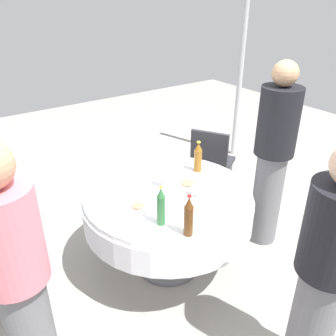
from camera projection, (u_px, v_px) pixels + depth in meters
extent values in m
plane|color=gray|center=(168.00, 263.00, 3.14)|extent=(10.00, 10.00, 0.00)
cylinder|color=white|center=(168.00, 194.00, 2.81)|extent=(1.33, 1.33, 0.04)
cylinder|color=white|center=(168.00, 208.00, 2.87)|extent=(1.36, 1.36, 0.22)
cylinder|color=slate|center=(168.00, 242.00, 3.03)|extent=(0.14, 0.14, 0.48)
cylinder|color=slate|center=(168.00, 262.00, 3.13)|extent=(0.56, 0.56, 0.03)
cylinder|color=#593314|center=(189.00, 221.00, 2.27)|extent=(0.06, 0.06, 0.22)
cone|color=#593314|center=(189.00, 202.00, 2.20)|extent=(0.06, 0.06, 0.07)
cylinder|color=red|center=(189.00, 196.00, 2.18)|extent=(0.03, 0.03, 0.01)
cylinder|color=#2D6B38|center=(161.00, 210.00, 2.37)|extent=(0.06, 0.06, 0.22)
cone|color=#2D6B38|center=(161.00, 192.00, 2.31)|extent=(0.05, 0.05, 0.06)
cylinder|color=gold|center=(161.00, 187.00, 2.29)|extent=(0.02, 0.02, 0.01)
cylinder|color=#8C5619|center=(198.00, 160.00, 3.07)|extent=(0.07, 0.07, 0.20)
cone|color=#8C5619|center=(198.00, 146.00, 3.01)|extent=(0.06, 0.06, 0.07)
cylinder|color=gold|center=(199.00, 142.00, 2.99)|extent=(0.03, 0.03, 0.01)
cylinder|color=white|center=(197.00, 198.00, 2.72)|extent=(0.06, 0.06, 0.00)
cylinder|color=white|center=(198.00, 194.00, 2.70)|extent=(0.01, 0.01, 0.07)
cylinder|color=white|center=(198.00, 185.00, 2.67)|extent=(0.07, 0.07, 0.08)
cylinder|color=white|center=(163.00, 186.00, 2.88)|extent=(0.06, 0.06, 0.00)
cylinder|color=white|center=(163.00, 181.00, 2.86)|extent=(0.01, 0.01, 0.08)
cylinder|color=white|center=(163.00, 173.00, 2.83)|extent=(0.07, 0.07, 0.08)
cylinder|color=maroon|center=(163.00, 175.00, 2.84)|extent=(0.06, 0.06, 0.03)
cylinder|color=white|center=(188.00, 185.00, 2.88)|extent=(0.25, 0.25, 0.02)
ellipsoid|color=tan|center=(188.00, 183.00, 2.87)|extent=(0.11, 0.10, 0.02)
cylinder|color=white|center=(117.00, 187.00, 2.85)|extent=(0.23, 0.23, 0.02)
cylinder|color=white|center=(138.00, 208.00, 2.58)|extent=(0.21, 0.21, 0.02)
ellipsoid|color=tan|center=(138.00, 206.00, 2.57)|extent=(0.09, 0.08, 0.02)
cube|color=silver|center=(230.00, 194.00, 2.77)|extent=(0.17, 0.08, 0.00)
cube|color=white|center=(188.00, 207.00, 2.59)|extent=(0.20, 0.20, 0.02)
cylinder|color=slate|center=(32.00, 332.00, 2.03)|extent=(0.26, 0.26, 0.83)
cylinder|color=#D8727F|center=(7.00, 237.00, 1.72)|extent=(0.34, 0.34, 0.55)
cylinder|color=slate|center=(267.00, 198.00, 3.26)|extent=(0.26, 0.26, 0.90)
cylinder|color=black|center=(278.00, 122.00, 2.92)|extent=(0.34, 0.34, 0.58)
sphere|color=tan|center=(285.00, 73.00, 2.74)|extent=(0.21, 0.21, 0.21)
cylinder|color=slate|center=(312.00, 322.00, 2.11)|extent=(0.26, 0.26, 0.81)
cube|color=#2D2D33|center=(213.00, 162.00, 3.92)|extent=(0.55, 0.55, 0.04)
cube|color=#2D2D33|center=(209.00, 151.00, 3.68)|extent=(0.24, 0.37, 0.42)
cylinder|color=gray|center=(230.00, 177.00, 4.11)|extent=(0.03, 0.03, 0.43)
cylinder|color=gray|center=(203.00, 171.00, 4.23)|extent=(0.03, 0.03, 0.43)
cylinder|color=gray|center=(222.00, 191.00, 3.83)|extent=(0.03, 0.03, 0.43)
cylinder|color=gray|center=(193.00, 184.00, 3.96)|extent=(0.03, 0.03, 0.43)
cylinder|color=#B2B5B7|center=(241.00, 67.00, 4.64)|extent=(0.07, 0.07, 2.50)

